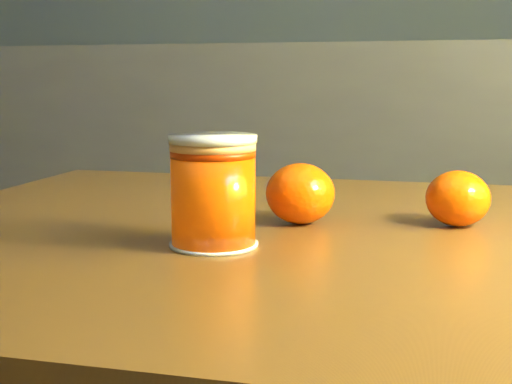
% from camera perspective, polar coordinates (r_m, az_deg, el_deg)
% --- Properties ---
extents(kitchen_counter, '(3.15, 0.60, 0.90)m').
position_cam_1_polar(kitchen_counter, '(2.12, -8.24, -0.97)').
color(kitchen_counter, '#4D4E52').
rests_on(kitchen_counter, ground).
extents(table, '(0.96, 0.69, 0.69)m').
position_cam_1_polar(table, '(0.66, 9.21, -10.85)').
color(table, brown).
rests_on(table, ground).
extents(juice_glass, '(0.07, 0.07, 0.09)m').
position_cam_1_polar(juice_glass, '(0.58, -3.44, 0.03)').
color(juice_glass, '#DC4804').
rests_on(juice_glass, table).
extents(orange_front, '(0.08, 0.08, 0.06)m').
position_cam_1_polar(orange_front, '(0.67, 3.56, -0.12)').
color(orange_front, '#F95704').
rests_on(orange_front, table).
extents(orange_back, '(0.08, 0.08, 0.05)m').
position_cam_1_polar(orange_back, '(0.68, 15.85, -0.50)').
color(orange_back, '#F95704').
rests_on(orange_back, table).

